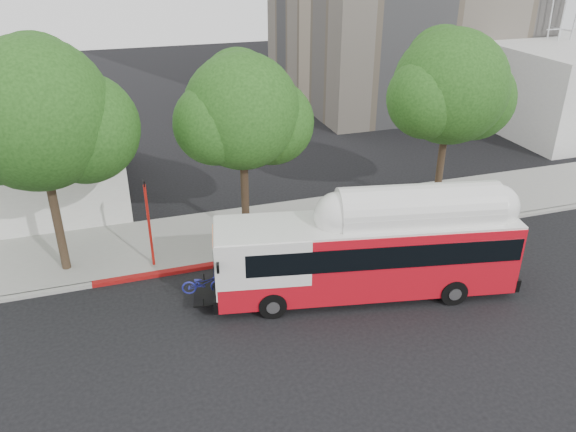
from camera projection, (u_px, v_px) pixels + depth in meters
name	position (u px, v px, depth m)	size (l,w,h in m)	color
ground	(309.00, 304.00, 21.72)	(120.00, 120.00, 0.00)	black
sidewalk	(264.00, 228.00, 27.23)	(60.00, 5.00, 0.15)	gray
curb_strip	(280.00, 254.00, 25.01)	(60.00, 0.30, 0.15)	gray
red_curb_segment	(213.00, 265.00, 24.19)	(10.00, 0.32, 0.16)	maroon
street_tree_left	(50.00, 119.00, 21.18)	(6.67, 5.80, 9.74)	#2D2116
street_tree_mid	(251.00, 115.00, 24.09)	(5.75, 5.00, 8.62)	#2D2116
street_tree_right	(457.00, 90.00, 26.52)	(6.21, 5.40, 9.18)	#2D2116
transit_bus	(367.00, 255.00, 21.70)	(12.58, 4.61, 3.66)	red
signal_pole	(149.00, 224.00, 23.24)	(0.12, 0.39, 4.09)	red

